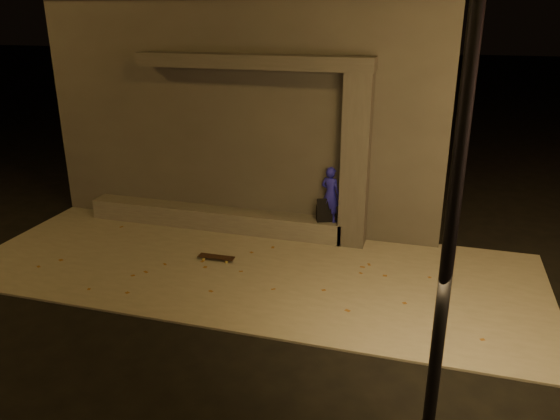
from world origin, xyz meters
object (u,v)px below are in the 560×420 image
(street_lamp_0, at_px, (472,52))
(backpack, at_px, (325,213))
(skateboard, at_px, (216,257))
(column, at_px, (356,162))
(skateboarder, at_px, (330,194))

(street_lamp_0, bearing_deg, backpack, 113.33)
(skateboard, bearing_deg, backpack, 40.64)
(column, height_order, street_lamp_0, street_lamp_0)
(column, bearing_deg, street_lamp_0, -72.15)
(column, distance_m, skateboarder, 0.90)
(skateboarder, bearing_deg, skateboard, 59.49)
(skateboarder, bearing_deg, column, -160.21)
(backpack, relative_size, skateboard, 0.72)
(skateboarder, distance_m, backpack, 0.43)
(column, bearing_deg, backpack, -180.00)
(column, height_order, skateboard, column)
(skateboarder, xyz_separation_m, backpack, (-0.10, -0.00, -0.42))
(column, relative_size, skateboard, 4.89)
(skateboard, bearing_deg, street_lamp_0, -42.88)
(backpack, xyz_separation_m, street_lamp_0, (2.37, -5.49, 3.74))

